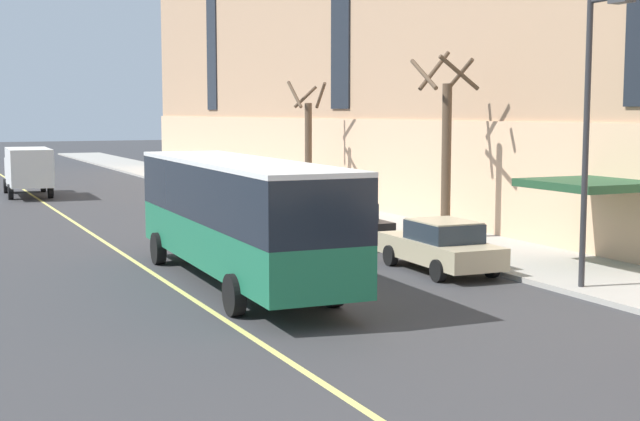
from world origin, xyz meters
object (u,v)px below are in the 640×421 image
at_px(city_bus, 237,212).
at_px(street_lamp, 593,114).
at_px(fire_hydrant, 235,191).
at_px(parked_car_black_1, 344,222).
at_px(parked_car_navy_4, 227,194).
at_px(box_truck, 28,168).
at_px(street_tree_far_uptown, 445,142).
at_px(parked_car_champagne_2, 440,246).
at_px(street_tree_far_downtown, 308,145).

distance_m(city_bus, street_lamp, 9.72).
distance_m(street_lamp, fire_hydrant, 27.60).
distance_m(parked_car_black_1, fire_hydrant, 16.57).
xyz_separation_m(parked_car_navy_4, box_truck, (-7.93, 11.13, 0.81)).
height_order(box_truck, street_lamp, street_lamp).
distance_m(box_truck, street_tree_far_uptown, 27.42).
height_order(city_bus, fire_hydrant, city_bus).
distance_m(city_bus, parked_car_black_1, 8.50).
relative_size(parked_car_champagne_2, street_tree_far_downtown, 0.77).
xyz_separation_m(parked_car_black_1, street_lamp, (1.75, -10.79, 3.90)).
relative_size(parked_car_navy_4, street_lamp, 0.59).
bearing_deg(box_truck, parked_car_black_1, -71.01).
height_order(parked_car_navy_4, fire_hydrant, parked_car_navy_4).
bearing_deg(street_tree_far_uptown, parked_car_black_1, 161.27).
xyz_separation_m(parked_car_champagne_2, street_lamp, (1.73, -4.37, 3.90)).
xyz_separation_m(box_truck, street_tree_far_downtown, (11.67, -12.47, 1.56)).
height_order(city_bus, street_tree_far_downtown, street_tree_far_downtown).
height_order(city_bus, parked_car_black_1, city_bus).
xyz_separation_m(parked_car_champagne_2, fire_hydrant, (1.63, 22.90, -0.29)).
distance_m(street_tree_far_uptown, street_lamp, 9.82).
bearing_deg(parked_car_navy_4, street_tree_far_downtown, -19.83).
bearing_deg(city_bus, box_truck, 93.87).
xyz_separation_m(city_bus, street_lamp, (7.87, -5.03, 2.67)).
relative_size(parked_car_navy_4, fire_hydrant, 6.17).
bearing_deg(city_bus, street_tree_far_downtown, 60.10).
relative_size(parked_car_black_1, street_tree_far_uptown, 0.71).
bearing_deg(parked_car_champagne_2, fire_hydrant, 85.94).
bearing_deg(street_tree_far_uptown, parked_car_champagne_2, -123.87).
height_order(parked_car_champagne_2, street_tree_far_downtown, street_tree_far_downtown).
xyz_separation_m(parked_car_navy_4, street_lamp, (1.92, -23.22, 3.90)).
height_order(parked_car_champagne_2, box_truck, box_truck).
distance_m(parked_car_champagne_2, parked_car_navy_4, 18.85).
relative_size(parked_car_champagne_2, parked_car_navy_4, 1.06).
bearing_deg(city_bus, parked_car_champagne_2, -6.10).
bearing_deg(street_tree_far_downtown, city_bus, -119.90).
xyz_separation_m(city_bus, parked_car_champagne_2, (6.14, -0.66, -1.23)).
distance_m(parked_car_navy_4, fire_hydrant, 4.46).
xyz_separation_m(parked_car_navy_4, street_tree_far_uptown, (3.70, -13.62, 2.86)).
height_order(parked_car_black_1, street_lamp, street_lamp).
distance_m(box_truck, fire_hydrant, 12.10).
relative_size(street_tree_far_uptown, fire_hydrant, 9.49).
bearing_deg(city_bus, fire_hydrant, 70.74).
xyz_separation_m(parked_car_black_1, fire_hydrant, (1.65, 16.48, -0.29)).
bearing_deg(city_bus, street_lamp, -32.58).
bearing_deg(street_tree_far_uptown, parked_car_navy_4, 105.21).
distance_m(box_truck, street_lamp, 35.86).
xyz_separation_m(street_tree_far_uptown, street_tree_far_downtown, (0.03, 12.27, -0.49)).
xyz_separation_m(street_tree_far_uptown, fire_hydrant, (-1.88, 17.68, -3.15)).
relative_size(city_bus, street_lamp, 1.62).
bearing_deg(parked_car_champagne_2, street_lamp, -68.46).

